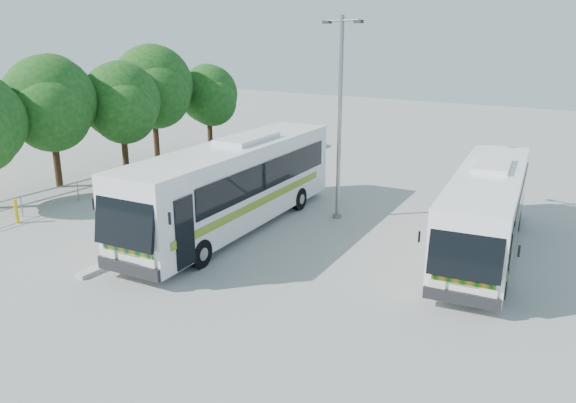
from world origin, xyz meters
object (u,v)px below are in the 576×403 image
Objects in this scene: tree_far_e at (209,94)px; lamppost at (340,111)px; bollard at (16,211)px; tree_far_b at (51,102)px; tree_far_d at (154,85)px; tree_far_c at (122,101)px; coach_main at (234,184)px; coach_adjacent at (486,209)px.

tree_far_e is 0.68× the size of lamppost.
tree_far_e is 17.54m from bollard.
tree_far_b is 7.61m from tree_far_d.
lamppost is (14.12, -0.55, 0.53)m from tree_far_c.
lamppost is 14.67m from bollard.
tree_far_d reaches higher than bollard.
tree_far_e reaches higher than coach_main.
lamppost is (3.00, 3.59, 2.82)m from coach_main.
tree_far_d is 0.56× the size of coach_main.
tree_far_b is 12.30m from coach_main.
tree_far_e is at bearing 148.34° from coach_adjacent.
tree_far_b is 0.61× the size of coach_adjacent.
coach_adjacent is (20.65, -1.21, -2.57)m from tree_far_c.
tree_far_c reaches higher than coach_main.
tree_far_c is (0.89, 3.90, -0.31)m from tree_far_b.
tree_far_e is at bearing 164.56° from lamppost.
coach_main is at bearing -20.42° from tree_far_c.
coach_adjacent is at bearing 22.71° from bollard.
bollard is at bearing -53.27° from tree_far_b.
tree_far_c is 0.88× the size of tree_far_d.
bollard is at bearing -128.97° from lamppost.
tree_far_d reaches higher than tree_far_b.
coach_main is (12.02, -0.24, -2.60)m from tree_far_b.
tree_far_d is at bearing 143.05° from coach_main.
coach_main is at bearing -114.40° from lamppost.
lamppost is at bearing -30.88° from tree_far_e.
coach_main is (12.31, -7.84, -2.85)m from tree_far_d.
tree_far_b reaches higher than coach_adjacent.
tree_far_d reaches higher than coach_main.
tree_far_e is 17.07m from lamppost.
tree_far_d is 22.61m from coach_adjacent.
tree_far_d reaches higher than tree_far_e.
tree_far_d is at bearing 107.40° from bollard.
tree_far_b reaches higher than coach_main.
bollard is (3.21, -16.92, -3.34)m from tree_far_e.
tree_far_d reaches higher than tree_far_c.
lamppost is (15.02, 3.35, 0.22)m from tree_far_b.
coach_adjacent reaches higher than bollard.
tree_far_c is at bearing 155.12° from coach_main.
tree_far_e is at bearing 100.74° from bollard.
lamppost reaches higher than tree_far_b.
tree_far_c is at bearing -166.78° from lamppost.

